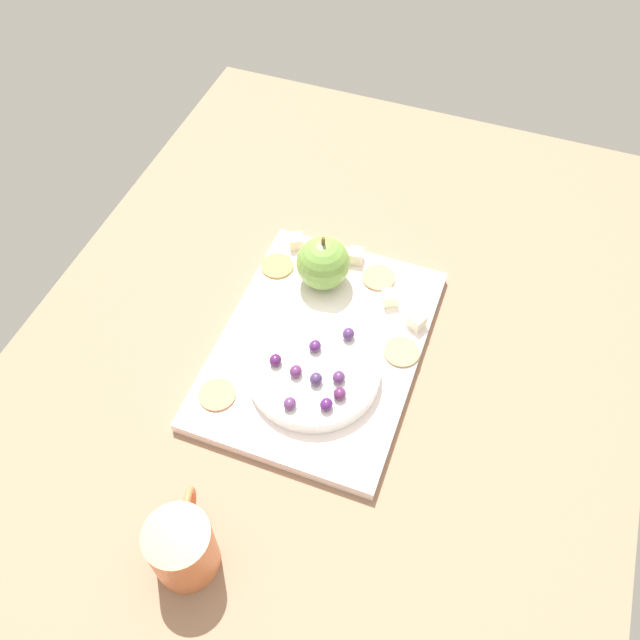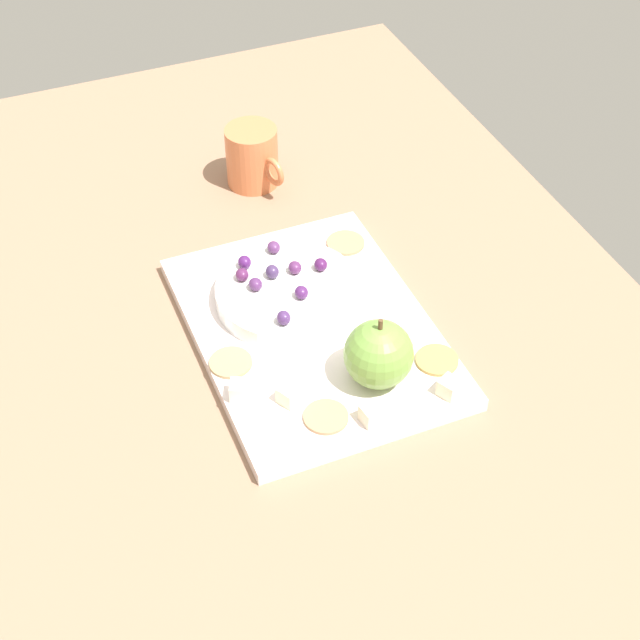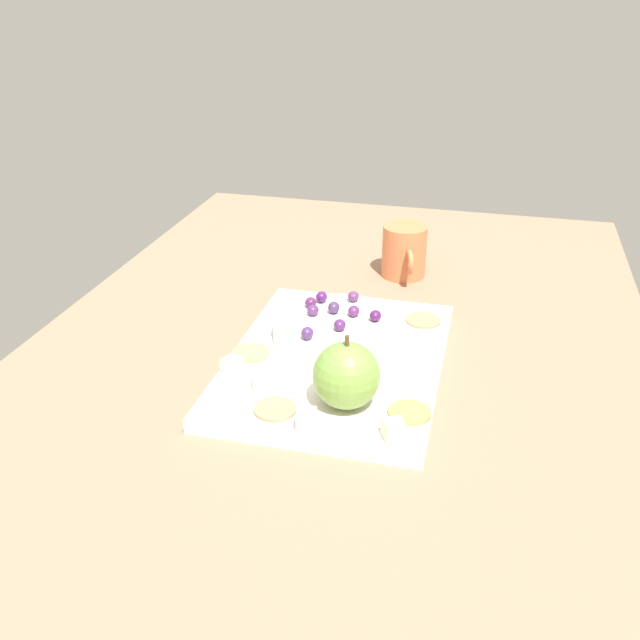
% 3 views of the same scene
% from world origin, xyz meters
% --- Properties ---
extents(table, '(1.23, 0.82, 0.04)m').
position_xyz_m(table, '(0.00, 0.00, 0.02)').
color(table, '#906D54').
rests_on(table, ground).
extents(platter, '(0.36, 0.26, 0.02)m').
position_xyz_m(platter, '(0.05, 0.01, 0.05)').
color(platter, white).
rests_on(platter, table).
extents(serving_dish, '(0.17, 0.17, 0.02)m').
position_xyz_m(serving_dish, '(0.00, 0.00, 0.07)').
color(serving_dish, white).
rests_on(serving_dish, platter).
extents(apple_whole, '(0.08, 0.08, 0.08)m').
position_xyz_m(apple_whole, '(0.15, 0.04, 0.10)').
color(apple_whole, '#709E42').
rests_on(apple_whole, platter).
extents(apple_stem, '(0.01, 0.01, 0.01)m').
position_xyz_m(apple_stem, '(0.15, 0.04, 0.14)').
color(apple_stem, brown).
rests_on(apple_stem, apple_whole).
extents(cheese_cube_0, '(0.03, 0.03, 0.02)m').
position_xyz_m(cheese_cube_0, '(0.12, -0.10, 0.07)').
color(cheese_cube_0, silver).
rests_on(cheese_cube_0, platter).
extents(cheese_cube_1, '(0.02, 0.02, 0.02)m').
position_xyz_m(cheese_cube_1, '(0.21, 0.01, 0.07)').
color(cheese_cube_1, '#F5E8C7').
rests_on(cheese_cube_1, platter).
extents(cheese_cube_2, '(0.03, 0.03, 0.02)m').
position_xyz_m(cheese_cube_2, '(0.15, -0.06, 0.07)').
color(cheese_cube_2, '#F3F2C2').
rests_on(cheese_cube_2, platter).
extents(cheese_cube_3, '(0.03, 0.03, 0.02)m').
position_xyz_m(cheese_cube_3, '(0.20, 0.10, 0.07)').
color(cheese_cube_3, '#F5E1BF').
rests_on(cheese_cube_3, platter).
extents(cracker_0, '(0.05, 0.05, 0.00)m').
position_xyz_m(cracker_0, '(0.16, 0.12, 0.06)').
color(cracker_0, tan).
rests_on(cracker_0, platter).
extents(cracker_1, '(0.05, 0.05, 0.00)m').
position_xyz_m(cracker_1, '(0.18, -0.03, 0.06)').
color(cracker_1, tan).
rests_on(cracker_1, platter).
extents(cracker_2, '(0.05, 0.05, 0.00)m').
position_xyz_m(cracker_2, '(0.07, -0.10, 0.06)').
color(cracker_2, tan).
rests_on(cracker_2, platter).
extents(cracker_3, '(0.05, 0.05, 0.00)m').
position_xyz_m(cracker_3, '(-0.07, 0.10, 0.06)').
color(cracker_3, tan).
rests_on(cracker_3, platter).
extents(grape_0, '(0.02, 0.02, 0.01)m').
position_xyz_m(grape_0, '(-0.02, 0.02, 0.09)').
color(grape_0, '#582859').
rests_on(grape_0, serving_dish).
extents(grape_1, '(0.02, 0.02, 0.01)m').
position_xyz_m(grape_1, '(-0.03, -0.05, 0.09)').
color(grape_1, '#55234F').
rests_on(grape_1, serving_dish).
extents(grape_2, '(0.02, 0.02, 0.02)m').
position_xyz_m(grape_2, '(-0.05, -0.04, 0.09)').
color(grape_2, '#4C1D5E').
rests_on(grape_2, serving_dish).
extents(grape_3, '(0.02, 0.02, 0.01)m').
position_xyz_m(grape_3, '(0.02, 0.01, 0.09)').
color(grape_3, '#4D225C').
rests_on(grape_3, serving_dish).
extents(grape_4, '(0.02, 0.02, 0.01)m').
position_xyz_m(grape_4, '(-0.01, -0.04, 0.09)').
color(grape_4, '#532A5D').
rests_on(grape_4, serving_dish).
extents(grape_5, '(0.02, 0.02, 0.01)m').
position_xyz_m(grape_5, '(-0.01, 0.05, 0.09)').
color(grape_5, '#4B1B50').
rests_on(grape_5, serving_dish).
extents(grape_6, '(0.02, 0.02, 0.02)m').
position_xyz_m(grape_6, '(0.06, -0.03, 0.09)').
color(grape_6, '#4A2C60').
rests_on(grape_6, serving_dish).
extents(grape_7, '(0.02, 0.02, 0.02)m').
position_xyz_m(grape_7, '(-0.02, -0.01, 0.09)').
color(grape_7, '#442E58').
rests_on(grape_7, serving_dish).
extents(grape_8, '(0.02, 0.02, 0.01)m').
position_xyz_m(grape_8, '(-0.07, 0.01, 0.09)').
color(grape_8, '#592F5F').
rests_on(grape_8, serving_dish).
extents(cup, '(0.10, 0.07, 0.08)m').
position_xyz_m(cup, '(-0.26, 0.05, 0.09)').
color(cup, '#D77346').
rests_on(cup, table).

